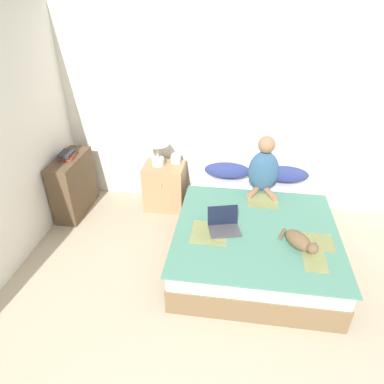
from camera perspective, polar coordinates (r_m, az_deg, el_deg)
The scene contains 12 objects.
wall_back at distance 4.40m, azimuth 8.66°, elevation 12.86°, with size 5.64×0.05×2.55m.
bed at distance 3.94m, azimuth 10.33°, elevation -7.16°, with size 1.69×2.02×0.46m.
pillow_near at distance 4.50m, azimuth 5.91°, elevation 3.58°, with size 0.60×0.20×0.21m.
pillow_far at distance 4.54m, azimuth 15.23°, elevation 2.86°, with size 0.60×0.20×0.21m.
person_sitting at distance 4.19m, azimuth 11.88°, elevation 3.90°, with size 0.37×0.36×0.71m.
cat_tabby at distance 3.47m, azimuth 17.55°, elevation -7.82°, with size 0.34×0.43×0.17m.
laptop_open at distance 3.58m, azimuth 5.34°, elevation -5.54°, with size 0.37×0.33×0.23m.
nightstand at distance 4.63m, azimuth -4.56°, elevation 0.98°, with size 0.53×0.46×0.62m.
table_lamp at distance 4.35m, azimuth -5.90°, elevation 8.93°, with size 0.31×0.31×0.53m.
tissue_box at distance 4.54m, azimuth -2.66°, elevation 5.64°, with size 0.12×0.12×0.14m.
bookshelf at distance 4.75m, azimuth -19.15°, elevation 1.12°, with size 0.29×0.76×0.78m.
book_stack_top at distance 4.56m, azimuth -20.06°, elevation 5.83°, with size 0.17×0.24×0.08m.
Camera 1 is at (-0.05, -0.71, 2.66)m, focal length 32.00 mm.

